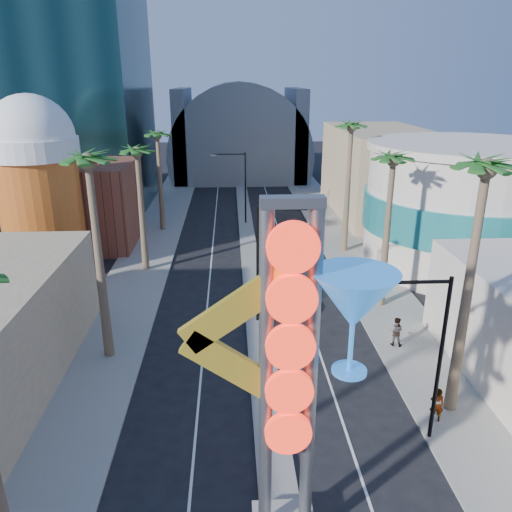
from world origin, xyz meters
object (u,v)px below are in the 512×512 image
Objects in this scene: neon_sign at (315,364)px; red_pickup at (282,296)px; pedestrian_a at (437,405)px; pedestrian_b at (396,331)px.

neon_sign reaches higher than red_pickup.
neon_sign is 2.22× the size of red_pickup.
pedestrian_b is (0.33, 7.14, 0.03)m from pedestrian_a.
pedestrian_b is (7.38, 13.25, -6.24)m from neon_sign.
pedestrian_a is at bearing -67.07° from red_pickup.
neon_sign is 7.06× the size of pedestrian_a.
neon_sign is 20.46m from red_pickup.
pedestrian_a is 0.97× the size of pedestrian_b.
pedestrian_a is at bearing 109.03° from pedestrian_b.
red_pickup is at bearing -22.56° from pedestrian_b.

